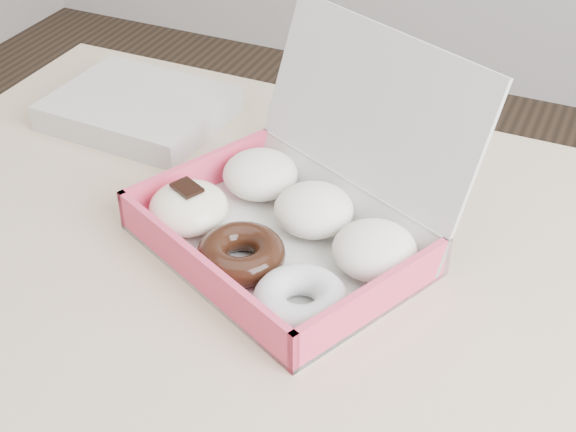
% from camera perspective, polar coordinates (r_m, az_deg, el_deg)
% --- Properties ---
extents(table, '(1.20, 0.80, 0.75)m').
position_cam_1_polar(table, '(1.03, -0.03, -6.09)').
color(table, tan).
rests_on(table, ground).
extents(donut_box, '(0.43, 0.42, 0.24)m').
position_cam_1_polar(donut_box, '(0.98, 0.07, -0.11)').
color(donut_box, silver).
rests_on(donut_box, table).
extents(newspapers, '(0.26, 0.21, 0.04)m').
position_cam_1_polar(newspapers, '(1.27, -10.54, 7.53)').
color(newspapers, silver).
rests_on(newspapers, table).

